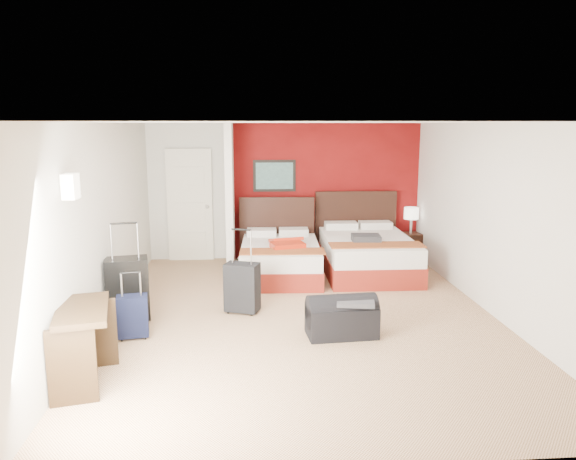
{
  "coord_description": "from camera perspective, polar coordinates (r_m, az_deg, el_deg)",
  "views": [
    {
      "loc": [
        -0.71,
        -6.82,
        2.48
      ],
      "look_at": [
        -0.13,
        0.8,
        1.0
      ],
      "focal_mm": 34.18,
      "sensor_mm": 36.0,
      "label": 1
    }
  ],
  "objects": [
    {
      "name": "ground",
      "position": [
        7.29,
        1.53,
        -8.93
      ],
      "size": [
        6.5,
        6.5,
        0.0
      ],
      "primitive_type": "plane",
      "color": "tan",
      "rests_on": "ground"
    },
    {
      "name": "room_walls",
      "position": [
        8.36,
        -9.05,
        2.41
      ],
      "size": [
        5.02,
        6.52,
        2.5
      ],
      "color": "silver",
      "rests_on": "ground"
    },
    {
      "name": "red_accent_panel",
      "position": [
        10.23,
        3.91,
        4.03
      ],
      "size": [
        3.5,
        0.04,
        2.5
      ],
      "primitive_type": "cube",
      "color": "maroon",
      "rests_on": "ground"
    },
    {
      "name": "partition_wall",
      "position": [
        9.52,
        -6.06,
        3.47
      ],
      "size": [
        0.12,
        1.2,
        2.5
      ],
      "primitive_type": "cube",
      "color": "silver",
      "rests_on": "ground"
    },
    {
      "name": "entry_door",
      "position": [
        10.18,
        -10.17,
        2.57
      ],
      "size": [
        0.82,
        0.06,
        2.05
      ],
      "primitive_type": "cube",
      "color": "silver",
      "rests_on": "ground"
    },
    {
      "name": "bed_left",
      "position": [
        9.02,
        -0.81,
        -3.2
      ],
      "size": [
        1.36,
        1.89,
        0.55
      ],
      "primitive_type": "cube",
      "rotation": [
        0.0,
        0.0,
        -0.05
      ],
      "color": "white",
      "rests_on": "ground"
    },
    {
      "name": "bed_right",
      "position": [
        9.31,
        8.26,
        -2.64
      ],
      "size": [
        1.47,
        2.08,
        0.62
      ],
      "primitive_type": "cube",
      "rotation": [
        0.0,
        0.0,
        -0.02
      ],
      "color": "white",
      "rests_on": "ground"
    },
    {
      "name": "red_suitcase_open",
      "position": [
        8.85,
        -0.13,
        -1.35
      ],
      "size": [
        0.66,
        0.8,
        0.09
      ],
      "primitive_type": "cube",
      "rotation": [
        0.0,
        0.0,
        0.23
      ],
      "color": "red",
      "rests_on": "bed_left"
    },
    {
      "name": "jacket_bundle",
      "position": [
        8.93,
        8.12,
        -0.85
      ],
      "size": [
        0.48,
        0.39,
        0.11
      ],
      "primitive_type": "cube",
      "rotation": [
        0.0,
        0.0,
        -0.08
      ],
      "color": "#343438",
      "rests_on": "bed_right"
    },
    {
      "name": "nightstand",
      "position": [
        10.44,
        12.57,
        -1.65
      ],
      "size": [
        0.39,
        0.39,
        0.49
      ],
      "primitive_type": "cube",
      "rotation": [
        0.0,
        0.0,
        0.12
      ],
      "color": "black",
      "rests_on": "ground"
    },
    {
      "name": "table_lamp",
      "position": [
        10.35,
        12.68,
        0.98
      ],
      "size": [
        0.31,
        0.31,
        0.48
      ],
      "primitive_type": "cylinder",
      "rotation": [
        0.0,
        0.0,
        0.19
      ],
      "color": "white",
      "rests_on": "nightstand"
    },
    {
      "name": "suitcase_black",
      "position": [
        7.29,
        -16.35,
        -6.1
      ],
      "size": [
        0.59,
        0.43,
        0.79
      ],
      "primitive_type": "cube",
      "rotation": [
        0.0,
        0.0,
        0.2
      ],
      "color": "black",
      "rests_on": "ground"
    },
    {
      "name": "suitcase_charcoal",
      "position": [
        7.35,
        -4.78,
        -6.16
      ],
      "size": [
        0.5,
        0.4,
        0.64
      ],
      "primitive_type": "cube",
      "rotation": [
        0.0,
        0.0,
        -0.35
      ],
      "color": "black",
      "rests_on": "ground"
    },
    {
      "name": "suitcase_navy",
      "position": [
        6.75,
        -15.83,
        -8.83
      ],
      "size": [
        0.38,
        0.27,
        0.49
      ],
      "primitive_type": "cube",
      "rotation": [
        0.0,
        0.0,
        0.16
      ],
      "color": "black",
      "rests_on": "ground"
    },
    {
      "name": "duffel_bag",
      "position": [
        6.61,
        5.6,
        -9.2
      ],
      "size": [
        0.85,
        0.5,
        0.41
      ],
      "primitive_type": "cube",
      "rotation": [
        0.0,
        0.0,
        0.08
      ],
      "color": "black",
      "rests_on": "ground"
    },
    {
      "name": "jacket_draped",
      "position": [
        6.52,
        7.03,
        -7.35
      ],
      "size": [
        0.49,
        0.43,
        0.06
      ],
      "primitive_type": "cube",
      "rotation": [
        0.0,
        0.0,
        -0.18
      ],
      "color": "#3A3A40",
      "rests_on": "duffel_bag"
    },
    {
      "name": "desk",
      "position": [
        5.71,
        -20.39,
        -11.25
      ],
      "size": [
        0.66,
        1.01,
        0.78
      ],
      "primitive_type": "cube",
      "rotation": [
        0.0,
        0.0,
        0.22
      ],
      "color": "black",
      "rests_on": "ground"
    }
  ]
}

